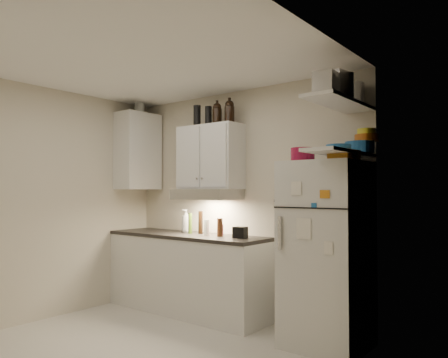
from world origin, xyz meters
The scene contains 36 objects.
floor centered at (0.00, 0.00, -0.01)m, with size 3.20×3.00×0.02m, color silver.
ceiling centered at (0.00, 0.00, 2.61)m, with size 3.20×3.00×0.02m, color white.
back_wall centered at (0.00, 1.51, 1.30)m, with size 3.20×0.02×2.60m, color beige.
left_wall centered at (-1.61, 0.00, 1.30)m, with size 0.02×3.00×2.60m, color beige.
right_wall centered at (1.61, 0.00, 1.30)m, with size 0.02×3.00×2.60m, color beige.
base_cabinet centered at (-0.55, 1.20, 0.44)m, with size 2.10×0.60×0.88m, color silver.
countertop centered at (-0.55, 1.20, 0.90)m, with size 2.10×0.62×0.04m, color black.
upper_cabinet centered at (-0.30, 1.33, 1.83)m, with size 0.80×0.33×0.75m, color silver.
side_cabinet centered at (-1.44, 1.20, 1.95)m, with size 0.33×0.55×1.00m, color silver.
range_hood centered at (-0.30, 1.27, 1.39)m, with size 0.76×0.46×0.12m, color silver.
fridge centered at (1.25, 1.16, 0.85)m, with size 0.70×0.68×1.70m, color silver.
shelf_hi centered at (1.45, 1.02, 2.20)m, with size 0.30×0.95×0.03m, color silver.
shelf_lo centered at (1.45, 1.02, 1.76)m, with size 0.30×0.95×0.03m, color silver.
knife_strip centered at (0.70, 1.49, 1.32)m, with size 0.42×0.02×0.03m, color black.
dutch_oven centered at (1.08, 1.03, 1.76)m, with size 0.22×0.22×0.13m, color maroon.
book_stack centered at (1.50, 0.99, 1.74)m, with size 0.19×0.24×0.08m, color #C57618.
spice_jar centered at (1.38, 1.05, 1.75)m, with size 0.06×0.06×0.10m, color silver.
stock_pot centered at (1.38, 1.37, 2.33)m, with size 0.31×0.31×0.22m, color silver.
tin_a centered at (1.48, 0.88, 2.32)m, with size 0.21×0.19×0.21m, color #AAAAAD.
tin_b centered at (1.49, 0.65, 2.30)m, with size 0.17×0.17×0.17m, color #AAAAAD.
bowl_teal centered at (1.51, 1.33, 1.83)m, with size 0.27×0.27×0.11m, color #1C5B9E.
bowl_orange centered at (1.56, 1.35, 1.91)m, with size 0.21×0.21×0.06m, color #B95511.
bowl_yellow centered at (1.56, 1.35, 1.97)m, with size 0.17×0.17×0.05m, color yellow.
plates centered at (1.45, 0.98, 1.80)m, with size 0.21×0.21×0.05m, color #1C5B9E.
growler_a centered at (-0.17, 1.30, 2.33)m, with size 0.11×0.11×0.26m, color black, non-canonical shape.
growler_b centered at (0.00, 1.32, 2.33)m, with size 0.11×0.11×0.27m, color black, non-canonical shape.
thermos_a centered at (-0.32, 1.33, 2.32)m, with size 0.08×0.08×0.23m, color black.
thermos_b centered at (-0.46, 1.28, 2.33)m, with size 0.09×0.09×0.25m, color black.
side_jar centered at (-1.46, 1.24, 2.54)m, with size 0.13×0.13×0.18m, color silver.
soap_bottle centered at (-0.69, 1.33, 1.08)m, with size 0.12×0.12×0.31m, color silver.
pepper_mill centered at (-0.05, 1.21, 1.02)m, with size 0.06×0.06×0.20m, color brown.
oil_bottle centered at (-0.54, 1.25, 1.04)m, with size 0.05×0.05×0.24m, color #3D5916.
vinegar_bottle centered at (-0.41, 1.29, 1.05)m, with size 0.06×0.06×0.27m, color black.
clear_bottle centered at (-0.26, 1.22, 1.01)m, with size 0.06×0.06×0.18m, color silver.
red_jar centered at (-0.13, 1.32, 0.98)m, with size 0.06×0.06×0.13m, color maroon.
caddy centered at (0.23, 1.21, 0.98)m, with size 0.14×0.10×0.12m, color black.
Camera 1 is at (3.01, -2.59, 1.42)m, focal length 35.00 mm.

